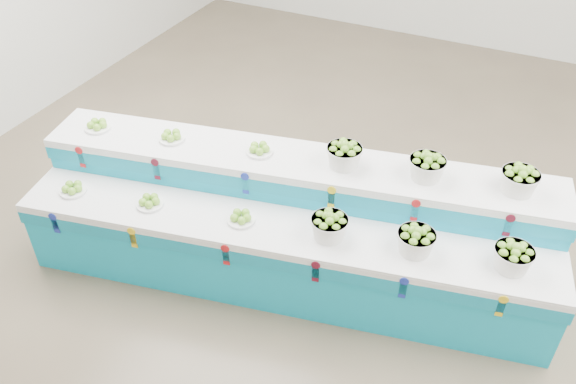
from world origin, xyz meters
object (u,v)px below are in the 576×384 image
object	(u,v)px
basket_upper_right	(520,180)
basket_lower_left	(329,226)
display_stand	(288,225)
plate_upper_mid	(171,135)

from	to	relation	value
basket_upper_right	basket_lower_left	bearing A→B (deg)	-147.04
display_stand	plate_upper_mid	size ratio (longest dim) A/B	19.12
basket_lower_left	plate_upper_mid	distance (m)	1.63
display_stand	basket_lower_left	distance (m)	0.58
basket_upper_right	plate_upper_mid	bearing A→B (deg)	-168.99
basket_lower_left	plate_upper_mid	world-z (taller)	plate_upper_mid
display_stand	basket_lower_left	xyz separation A→B (m)	(0.45, -0.19, 0.32)
plate_upper_mid	basket_upper_right	distance (m)	2.88
plate_upper_mid	basket_upper_right	size ratio (longest dim) A/B	0.79
display_stand	plate_upper_mid	bearing A→B (deg)	166.19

